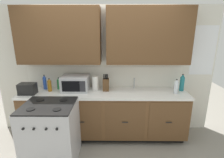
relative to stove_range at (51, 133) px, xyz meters
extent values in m
plane|color=gray|center=(0.78, 0.33, -0.47)|extent=(8.00, 8.00, 0.00)
cube|color=silver|center=(0.78, 0.96, 0.73)|extent=(4.16, 0.05, 2.40)
cube|color=white|center=(0.78, 0.93, 0.64)|extent=(2.96, 0.01, 0.40)
cube|color=brown|center=(0.01, 0.76, 1.41)|extent=(1.43, 0.34, 0.95)
cube|color=brown|center=(0.01, 0.59, 1.41)|extent=(1.40, 0.01, 0.89)
cube|color=brown|center=(1.54, 0.76, 1.41)|extent=(1.43, 0.34, 0.95)
cube|color=brown|center=(1.54, 0.59, 1.41)|extent=(1.40, 0.01, 0.89)
cube|color=white|center=(2.61, 0.93, 1.14)|extent=(0.44, 0.01, 0.90)
cube|color=black|center=(0.78, 0.66, -0.42)|extent=(2.90, 0.48, 0.10)
cube|color=brown|center=(0.78, 0.63, 0.01)|extent=(2.96, 0.60, 0.77)
cube|color=brown|center=(-0.33, 0.33, 0.01)|extent=(0.68, 0.01, 0.70)
cube|color=black|center=(-0.33, 0.31, 0.01)|extent=(0.10, 0.01, 0.01)
cube|color=brown|center=(0.41, 0.33, 0.01)|extent=(0.68, 0.01, 0.70)
cube|color=black|center=(0.41, 0.31, 0.01)|extent=(0.10, 0.01, 0.01)
cube|color=brown|center=(1.15, 0.33, 0.01)|extent=(0.68, 0.01, 0.70)
cube|color=black|center=(1.15, 0.31, 0.01)|extent=(0.10, 0.01, 0.01)
cube|color=brown|center=(1.89, 0.33, 0.01)|extent=(0.68, 0.01, 0.70)
cube|color=black|center=(1.89, 0.31, 0.01)|extent=(0.10, 0.01, 0.01)
cube|color=white|center=(0.78, 0.63, 0.42)|extent=(2.99, 0.63, 0.04)
cube|color=#A8AAAF|center=(1.34, 0.66, 0.42)|extent=(0.56, 0.38, 0.02)
cube|color=#B7B7BC|center=(0.00, 0.00, -0.01)|extent=(0.76, 0.66, 0.92)
cube|color=black|center=(0.00, 0.00, 0.46)|extent=(0.74, 0.65, 0.02)
cylinder|color=black|center=(-0.18, -0.16, 0.47)|extent=(0.12, 0.12, 0.01)
cylinder|color=black|center=(0.18, -0.16, 0.47)|extent=(0.12, 0.12, 0.01)
cylinder|color=black|center=(-0.18, 0.16, 0.47)|extent=(0.12, 0.12, 0.01)
cylinder|color=black|center=(0.18, 0.16, 0.47)|extent=(0.12, 0.12, 0.01)
cylinder|color=black|center=(-0.22, -0.34, 0.28)|extent=(0.03, 0.02, 0.03)
cylinder|color=black|center=(-0.08, -0.34, 0.28)|extent=(0.03, 0.02, 0.03)
cylinder|color=black|center=(0.08, -0.34, 0.28)|extent=(0.03, 0.02, 0.03)
cylinder|color=black|center=(0.22, -0.34, 0.28)|extent=(0.03, 0.02, 0.03)
cube|color=#B7B7BC|center=(0.25, 0.70, 0.58)|extent=(0.48, 0.36, 0.28)
cube|color=black|center=(0.21, 0.52, 0.58)|extent=(0.31, 0.01, 0.19)
cube|color=#28282D|center=(0.42, 0.52, 0.58)|extent=(0.10, 0.01, 0.19)
cube|color=black|center=(-0.54, 0.52, 0.53)|extent=(0.28, 0.18, 0.19)
cube|color=black|center=(-0.59, 0.52, 0.62)|extent=(0.02, 0.13, 0.01)
cube|color=black|center=(-0.49, 0.52, 0.62)|extent=(0.02, 0.13, 0.01)
cube|color=#52361E|center=(0.81, 0.71, 0.55)|extent=(0.11, 0.14, 0.22)
cylinder|color=black|center=(0.78, 0.70, 0.70)|extent=(0.02, 0.02, 0.09)
cylinder|color=black|center=(0.80, 0.70, 0.70)|extent=(0.02, 0.02, 0.09)
cylinder|color=black|center=(0.82, 0.70, 0.70)|extent=(0.02, 0.02, 0.09)
cylinder|color=black|center=(0.84, 0.70, 0.70)|extent=(0.02, 0.02, 0.09)
cylinder|color=#B2B5BA|center=(1.34, 0.84, 0.54)|extent=(0.02, 0.02, 0.20)
cylinder|color=white|center=(0.62, 0.74, 0.57)|extent=(0.12, 0.12, 0.26)
cylinder|color=silver|center=(2.04, 0.57, 0.54)|extent=(0.07, 0.07, 0.21)
cone|color=silver|center=(2.04, 0.57, 0.67)|extent=(0.06, 0.06, 0.05)
cylinder|color=black|center=(2.04, 0.57, 0.69)|extent=(0.03, 0.03, 0.02)
cylinder|color=blue|center=(-0.33, 0.77, 0.55)|extent=(0.06, 0.06, 0.22)
cone|color=blue|center=(-0.33, 0.77, 0.68)|extent=(0.06, 0.06, 0.06)
cylinder|color=black|center=(-0.33, 0.77, 0.70)|extent=(0.02, 0.02, 0.02)
cylinder|color=#9E6619|center=(-0.20, 0.66, 0.53)|extent=(0.07, 0.07, 0.19)
cone|color=#9E6619|center=(-0.20, 0.66, 0.65)|extent=(0.06, 0.06, 0.05)
cylinder|color=black|center=(-0.20, 0.66, 0.67)|extent=(0.02, 0.02, 0.02)
cylinder|color=#1E707A|center=(2.19, 0.71, 0.56)|extent=(0.08, 0.08, 0.25)
cone|color=#1E707A|center=(2.19, 0.71, 0.72)|extent=(0.07, 0.07, 0.06)
cylinder|color=black|center=(2.19, 0.71, 0.74)|extent=(0.03, 0.03, 0.02)
cylinder|color=#237A38|center=(-0.07, 0.78, 0.52)|extent=(0.07, 0.07, 0.18)
cone|color=#237A38|center=(-0.07, 0.78, 0.64)|extent=(0.06, 0.06, 0.04)
cylinder|color=black|center=(-0.07, 0.78, 0.65)|extent=(0.02, 0.02, 0.02)
camera|label=1|loc=(0.95, -2.31, 1.53)|focal=27.93mm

